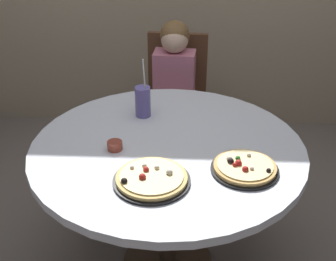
% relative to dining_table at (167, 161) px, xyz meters
% --- Properties ---
extents(dining_table, '(1.28, 1.28, 0.75)m').
position_rel_dining_table_xyz_m(dining_table, '(0.00, 0.00, 0.00)').
color(dining_table, silver).
rests_on(dining_table, ground_plane).
extents(chair_wooden, '(0.43, 0.43, 0.95)m').
position_rel_dining_table_xyz_m(chair_wooden, '(0.01, 1.00, -0.13)').
color(chair_wooden, brown).
rests_on(chair_wooden, ground_plane).
extents(diner_child, '(0.28, 0.42, 1.08)m').
position_rel_dining_table_xyz_m(diner_child, '(-0.01, 0.82, -0.18)').
color(diner_child, '#3F4766').
rests_on(diner_child, ground_plane).
extents(pizza_veggie, '(0.29, 0.29, 0.05)m').
position_rel_dining_table_xyz_m(pizza_veggie, '(0.34, -0.19, 0.11)').
color(pizza_veggie, black).
rests_on(pizza_veggie, dining_table).
extents(pizza_cheese, '(0.32, 0.32, 0.05)m').
position_rel_dining_table_xyz_m(pizza_cheese, '(-0.05, -0.29, 0.11)').
color(pizza_cheese, black).
rests_on(pizza_cheese, dining_table).
extents(soda_cup, '(0.08, 0.08, 0.31)m').
position_rel_dining_table_xyz_m(soda_cup, '(-0.14, 0.29, 0.17)').
color(soda_cup, '#6659A5').
rests_on(soda_cup, dining_table).
extents(sauce_bowl, '(0.07, 0.07, 0.04)m').
position_rel_dining_table_xyz_m(sauce_bowl, '(-0.24, -0.05, 0.11)').
color(sauce_bowl, brown).
rests_on(sauce_bowl, dining_table).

